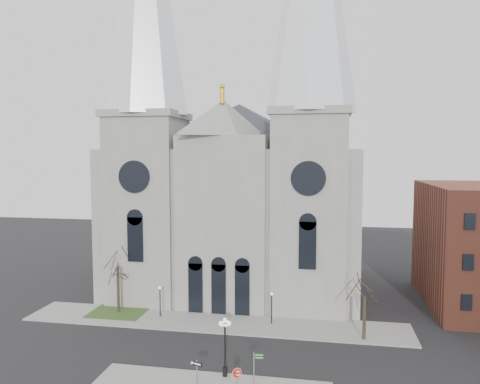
% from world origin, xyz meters
% --- Properties ---
extents(ground, '(160.00, 160.00, 0.00)m').
position_xyz_m(ground, '(0.00, 0.00, 0.00)').
color(ground, black).
rests_on(ground, ground).
extents(sidewalk_far, '(40.00, 6.00, 0.14)m').
position_xyz_m(sidewalk_far, '(0.00, 11.00, 0.07)').
color(sidewalk_far, gray).
rests_on(sidewalk_far, ground).
extents(grass_patch, '(6.00, 5.00, 0.18)m').
position_xyz_m(grass_patch, '(-11.00, 12.00, 0.09)').
color(grass_patch, '#324C20').
rests_on(grass_patch, ground).
extents(cathedral, '(33.00, 26.66, 54.00)m').
position_xyz_m(cathedral, '(0.00, 22.86, 18.48)').
color(cathedral, gray).
rests_on(cathedral, ground).
extents(tree_left, '(3.20, 3.20, 7.50)m').
position_xyz_m(tree_left, '(-11.00, 12.00, 5.58)').
color(tree_left, black).
rests_on(tree_left, ground).
extents(tree_right, '(3.20, 3.20, 6.00)m').
position_xyz_m(tree_right, '(15.00, 9.00, 4.47)').
color(tree_right, black).
rests_on(tree_right, ground).
extents(ped_lamp_left, '(0.32, 0.32, 3.26)m').
position_xyz_m(ped_lamp_left, '(-6.00, 11.50, 2.33)').
color(ped_lamp_left, black).
rests_on(ped_lamp_left, sidewalk_far).
extents(ped_lamp_right, '(0.32, 0.32, 3.26)m').
position_xyz_m(ped_lamp_right, '(6.00, 11.50, 2.33)').
color(ped_lamp_right, black).
rests_on(ped_lamp_right, sidewalk_far).
extents(stop_sign, '(0.76, 0.20, 2.15)m').
position_xyz_m(stop_sign, '(5.20, -3.40, 1.70)').
color(stop_sign, slate).
rests_on(stop_sign, sidewalk_near).
extents(globe_lamp, '(1.31, 1.31, 4.68)m').
position_xyz_m(globe_lamp, '(3.70, -0.50, 3.08)').
color(globe_lamp, black).
rests_on(globe_lamp, sidewalk_near).
extents(one_way_sign, '(0.92, 0.33, 2.18)m').
position_xyz_m(one_way_sign, '(2.08, -2.81, 1.62)').
color(one_way_sign, slate).
rests_on(one_way_sign, sidewalk_near).
extents(street_name_sign, '(0.77, 0.14, 2.43)m').
position_xyz_m(street_name_sign, '(6.19, -1.27, 1.56)').
color(street_name_sign, slate).
rests_on(street_name_sign, sidewalk_near).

